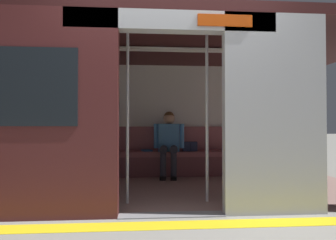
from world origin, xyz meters
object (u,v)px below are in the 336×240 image
at_px(train_car, 158,87).
at_px(grab_pole_door, 127,116).
at_px(bench_seat, 160,157).
at_px(book, 147,150).
at_px(handbag, 190,146).
at_px(grab_pole_far, 207,116).
at_px(person_seated, 169,139).

height_order(train_car, grab_pole_door, train_car).
bearing_deg(bench_seat, book, -16.43).
bearing_deg(train_car, book, -82.29).
distance_m(handbag, book, 0.80).
xyz_separation_m(train_car, grab_pole_door, (0.40, 0.80, -0.45)).
bearing_deg(grab_pole_far, handbag, -92.51).
bearing_deg(grab_pole_far, bench_seat, -76.00).
relative_size(train_car, bench_seat, 2.25).
xyz_separation_m(handbag, grab_pole_door, (1.03, 1.96, 0.50)).
distance_m(handbag, grab_pole_far, 2.01).
xyz_separation_m(grab_pole_door, grab_pole_far, (-0.95, -0.01, 0.00)).
distance_m(train_car, person_seated, 1.36).
distance_m(bench_seat, handbag, 0.59).
relative_size(person_seated, book, 5.32).
relative_size(handbag, grab_pole_far, 0.13).
bearing_deg(book, handbag, 159.08).
bearing_deg(grab_pole_far, person_seated, -80.47).
bearing_deg(book, train_car, 78.80).
bearing_deg(person_seated, book, -16.98).
xyz_separation_m(train_car, person_seated, (-0.24, -1.06, -0.81)).
bearing_deg(bench_seat, person_seated, 162.23).
height_order(grab_pole_door, grab_pole_far, same).
relative_size(person_seated, grab_pole_door, 0.57).
relative_size(person_seated, handbag, 4.50).
distance_m(train_car, grab_pole_door, 1.00).
height_order(bench_seat, book, book).
bearing_deg(grab_pole_far, train_car, -55.17).
relative_size(grab_pole_door, grab_pole_far, 1.00).
xyz_separation_m(handbag, book, (0.79, -0.03, -0.07)).
bearing_deg(book, grab_pole_far, 90.86).
xyz_separation_m(person_seated, handbag, (-0.40, -0.09, -0.14)).
relative_size(train_car, grab_pole_far, 3.12).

